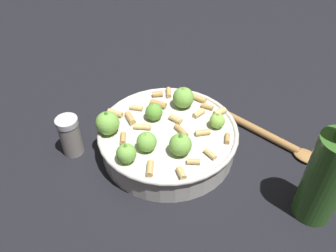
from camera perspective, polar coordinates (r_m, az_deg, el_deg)
name	(u,v)px	position (r m, az deg, el deg)	size (l,w,h in m)	color
ground_plane	(168,149)	(0.69, 0.00, -3.90)	(2.40, 2.40, 0.00)	black
cooking_pan	(167,137)	(0.66, -0.18, -1.82)	(0.27, 0.27, 0.10)	beige
pepper_shaker	(70,136)	(0.68, -16.09, -1.58)	(0.04, 0.04, 0.08)	gray
olive_oil_bottle	(327,176)	(0.58, 25.12, -7.67)	(0.06, 0.06, 0.22)	#336023
wooden_spoon	(273,138)	(0.73, 17.20, -2.00)	(0.23, 0.06, 0.02)	#9E703D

